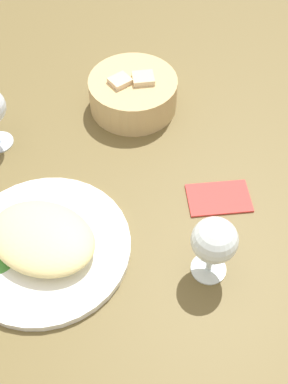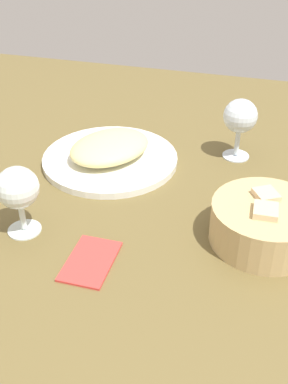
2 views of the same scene
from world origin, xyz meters
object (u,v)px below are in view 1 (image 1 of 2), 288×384
plate (45,247)px  bread_basket (133,93)px  wine_glass_near (214,242)px  folded_napkin (219,197)px

plate → bread_basket: 36.94cm
plate → wine_glass_near: 27.57cm
plate → bread_basket: size_ratio=1.58×
plate → bread_basket: bearing=61.9°
bread_basket → wine_glass_near: wine_glass_near is taller
wine_glass_near → folded_napkin: wine_glass_near is taller
bread_basket → folded_napkin: bearing=-63.1°
bread_basket → folded_napkin: size_ratio=1.61×
bread_basket → wine_glass_near: (8.42, -38.87, 4.66)cm
bread_basket → plate: bearing=-118.1°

